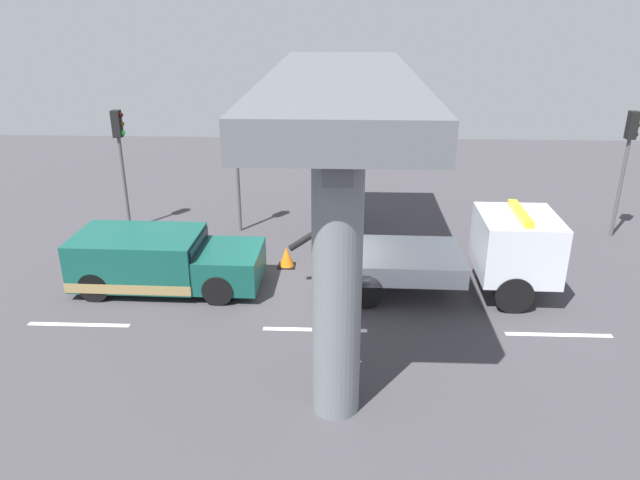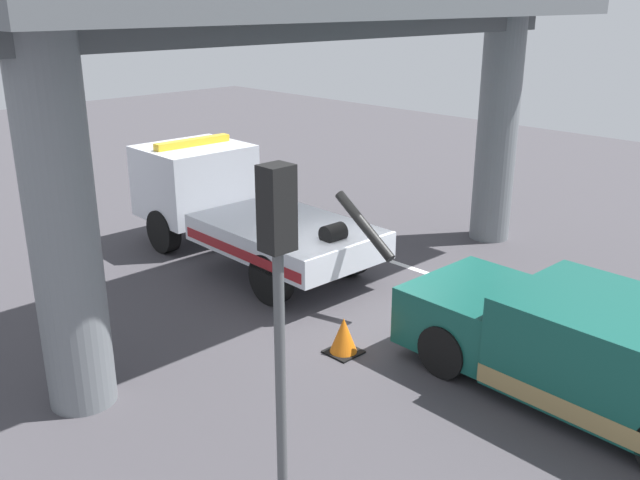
% 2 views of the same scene
% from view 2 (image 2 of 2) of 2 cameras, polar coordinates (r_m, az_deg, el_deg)
% --- Properties ---
extents(ground_plane, '(60.00, 40.00, 0.10)m').
position_cam_2_polar(ground_plane, '(13.25, 3.24, -5.66)').
color(ground_plane, '#423F44').
extents(lane_stripe_mid, '(2.60, 0.16, 0.01)m').
position_cam_2_polar(lane_stripe_mid, '(14.84, 9.21, -2.86)').
color(lane_stripe_mid, silver).
rests_on(lane_stripe_mid, ground).
extents(lane_stripe_east, '(2.60, 0.16, 0.01)m').
position_cam_2_polar(lane_stripe_east, '(18.80, -5.49, 2.07)').
color(lane_stripe_east, silver).
rests_on(lane_stripe_east, ground).
extents(tow_truck_white, '(7.27, 2.52, 2.46)m').
position_cam_2_polar(tow_truck_white, '(15.61, -7.39, 3.00)').
color(tow_truck_white, silver).
rests_on(tow_truck_white, ground).
extents(towed_van_green, '(5.24, 2.30, 1.58)m').
position_cam_2_polar(towed_van_green, '(10.68, 21.56, -8.56)').
color(towed_van_green, '#145147').
rests_on(towed_van_green, ground).
extents(overpass_structure, '(3.60, 12.52, 5.98)m').
position_cam_2_polar(overpass_structure, '(12.42, 1.71, 16.70)').
color(overpass_structure, slate).
rests_on(overpass_structure, ground).
extents(traffic_light_far, '(0.39, 0.32, 3.97)m').
position_cam_2_polar(traffic_light_far, '(7.20, -3.57, -2.06)').
color(traffic_light_far, '#515456').
rests_on(traffic_light_far, ground).
extents(traffic_cone_orange, '(0.53, 0.53, 0.63)m').
position_cam_2_polar(traffic_cone_orange, '(11.44, 1.95, -7.94)').
color(traffic_cone_orange, orange).
rests_on(traffic_cone_orange, ground).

